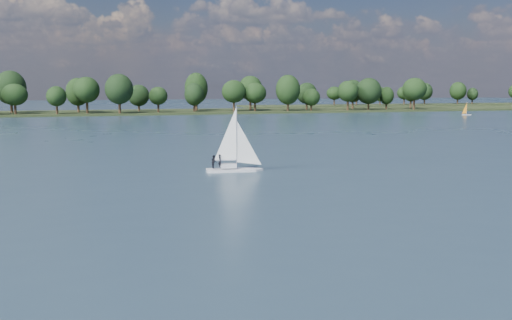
# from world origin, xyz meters

# --- Properties ---
(ground) EXTENTS (700.00, 700.00, 0.00)m
(ground) POSITION_xyz_m (0.00, 100.00, 0.00)
(ground) COLOR #233342
(ground) RESTS_ON ground
(far_shore) EXTENTS (660.00, 40.00, 1.50)m
(far_shore) POSITION_xyz_m (0.00, 212.00, 0.00)
(far_shore) COLOR black
(far_shore) RESTS_ON ground
(far_shore_back) EXTENTS (220.00, 30.00, 1.40)m
(far_shore_back) POSITION_xyz_m (160.00, 260.00, 0.00)
(far_shore_back) COLOR black
(far_shore_back) RESTS_ON ground
(sailboat) EXTENTS (6.67, 2.37, 8.60)m
(sailboat) POSITION_xyz_m (-9.48, 46.87, 2.40)
(sailboat) COLOR silver
(sailboat) RESTS_ON ground
(dinghy_orange) EXTENTS (3.45, 2.26, 5.14)m
(dinghy_orange) POSITION_xyz_m (109.74, 160.71, 1.21)
(dinghy_orange) COLOR silver
(dinghy_orange) RESTS_ON ground
(treeline) EXTENTS (562.69, 74.30, 18.83)m
(treeline) POSITION_xyz_m (-7.81, 207.51, 8.18)
(treeline) COLOR black
(treeline) RESTS_ON ground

